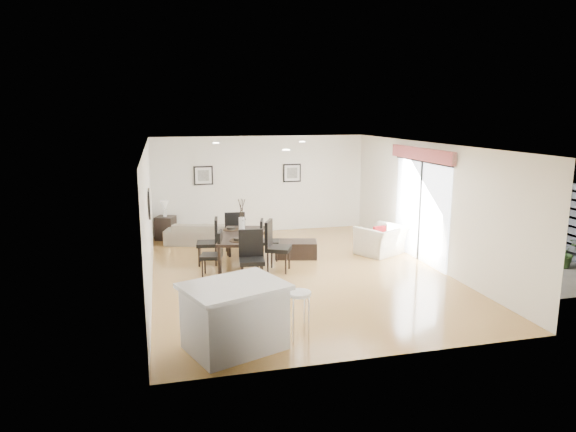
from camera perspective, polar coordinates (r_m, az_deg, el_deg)
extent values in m
plane|color=tan|center=(10.98, 1.10, -6.27)|extent=(8.00, 8.00, 0.00)
cube|color=white|center=(14.49, -3.04, 3.54)|extent=(6.00, 0.04, 2.70)
cube|color=white|center=(6.97, 9.82, -5.31)|extent=(6.00, 0.04, 2.70)
cube|color=white|center=(10.29, -15.22, -0.12)|extent=(0.04, 8.00, 2.70)
cube|color=white|center=(11.78, 15.35, 1.31)|extent=(0.04, 8.00, 2.70)
cube|color=white|center=(10.48, 1.15, 7.94)|extent=(6.00, 8.00, 0.02)
imported|color=gray|center=(13.42, -9.37, -1.89)|extent=(2.06, 1.27, 0.56)
imported|color=white|center=(12.47, 10.31, -2.66)|extent=(1.36, 1.31, 0.68)
imported|color=#355524|center=(12.77, 28.32, -3.54)|extent=(0.62, 0.54, 0.68)
imported|color=#355524|center=(14.04, 23.09, -1.97)|extent=(0.40, 0.40, 0.61)
cube|color=black|center=(11.17, -5.13, -2.21)|extent=(1.31, 1.95, 0.06)
cylinder|color=black|center=(10.52, -7.65, -5.23)|extent=(0.07, 0.07, 0.68)
cylinder|color=black|center=(12.10, -6.53, -2.98)|extent=(0.07, 0.07, 0.68)
cylinder|color=black|center=(10.43, -3.44, -5.28)|extent=(0.07, 0.07, 0.68)
cylinder|color=black|center=(12.03, -2.88, -3.01)|extent=(0.07, 0.07, 0.68)
cube|color=black|center=(10.73, -8.49, -4.43)|extent=(0.52, 0.52, 0.07)
cube|color=black|center=(10.63, -7.54, -3.03)|extent=(0.16, 0.43, 0.51)
cylinder|color=black|center=(10.98, -9.21, -5.35)|extent=(0.03, 0.03, 0.39)
cylinder|color=black|center=(10.93, -7.46, -5.37)|extent=(0.03, 0.03, 0.39)
cylinder|color=black|center=(10.66, -9.48, -5.87)|extent=(0.03, 0.03, 0.39)
cylinder|color=black|center=(10.61, -7.68, -5.89)|extent=(0.03, 0.03, 0.39)
cube|color=black|center=(11.57, -8.94, -3.07)|extent=(0.52, 0.52, 0.08)
cube|color=black|center=(11.50, -7.98, -1.63)|extent=(0.12, 0.47, 0.56)
cylinder|color=black|center=(11.82, -9.76, -4.06)|extent=(0.04, 0.04, 0.43)
cylinder|color=black|center=(11.81, -7.98, -4.02)|extent=(0.04, 0.04, 0.43)
cylinder|color=black|center=(11.47, -9.85, -4.54)|extent=(0.04, 0.04, 0.43)
cylinder|color=black|center=(11.46, -8.02, -4.51)|extent=(0.04, 0.04, 0.43)
cube|color=black|center=(10.93, -1.05, -3.66)|extent=(0.66, 0.66, 0.09)
cube|color=black|center=(10.90, -2.16, -2.02)|extent=(0.27, 0.47, 0.59)
cylinder|color=black|center=(10.78, -0.25, -5.34)|extent=(0.04, 0.04, 0.45)
cylinder|color=black|center=(10.86, -2.26, -5.23)|extent=(0.04, 0.04, 0.45)
cylinder|color=black|center=(11.15, 0.13, -4.78)|extent=(0.04, 0.04, 0.45)
cylinder|color=black|center=(11.22, -1.81, -4.67)|extent=(0.04, 0.04, 0.45)
cube|color=black|center=(11.79, -2.03, -2.90)|extent=(0.52, 0.52, 0.07)
cube|color=black|center=(11.74, -2.93, -1.64)|extent=(0.16, 0.42, 0.50)
cylinder|color=black|center=(11.68, -1.25, -4.19)|extent=(0.03, 0.03, 0.38)
cylinder|color=black|center=(11.70, -2.87, -4.18)|extent=(0.03, 0.03, 0.38)
cylinder|color=black|center=(12.00, -1.19, -3.77)|extent=(0.03, 0.03, 0.38)
cylinder|color=black|center=(12.01, -2.77, -3.76)|extent=(0.03, 0.03, 0.38)
cube|color=black|center=(10.10, -4.04, -5.03)|extent=(0.53, 0.53, 0.08)
cube|color=black|center=(10.22, -4.15, -3.06)|extent=(0.49, 0.11, 0.58)
cylinder|color=black|center=(9.99, -5.03, -6.81)|extent=(0.04, 0.04, 0.44)
cylinder|color=black|center=(10.34, -5.14, -6.16)|extent=(0.04, 0.04, 0.44)
cylinder|color=black|center=(10.01, -2.86, -6.73)|extent=(0.04, 0.04, 0.44)
cylinder|color=black|center=(10.37, -3.05, -6.09)|extent=(0.04, 0.04, 0.44)
cube|color=black|center=(12.37, -5.98, -2.04)|extent=(0.49, 0.49, 0.08)
cube|color=black|center=(12.10, -5.92, -0.89)|extent=(0.47, 0.09, 0.56)
cylinder|color=black|center=(12.62, -5.20, -2.94)|extent=(0.04, 0.04, 0.43)
cylinder|color=black|center=(12.27, -5.02, -3.36)|extent=(0.04, 0.04, 0.43)
cylinder|color=black|center=(12.59, -6.87, -3.01)|extent=(0.04, 0.04, 0.43)
cylinder|color=black|center=(12.24, -6.73, -3.44)|extent=(0.04, 0.04, 0.43)
cylinder|color=white|center=(11.12, -5.15, -1.11)|extent=(0.13, 0.13, 0.38)
cylinder|color=black|center=(11.21, -3.49, -1.95)|extent=(0.37, 0.37, 0.01)
cylinder|color=black|center=(11.21, -3.49, -1.79)|extent=(0.20, 0.20, 0.05)
cylinder|color=black|center=(11.64, -6.33, -1.50)|extent=(0.37, 0.37, 0.01)
cylinder|color=black|center=(11.63, -6.33, -1.35)|extent=(0.20, 0.20, 0.05)
cylinder|color=black|center=(10.64, -5.56, -2.72)|extent=(0.37, 0.37, 0.01)
cylinder|color=black|center=(10.63, -5.57, -2.55)|extent=(0.20, 0.20, 0.05)
cube|color=black|center=(12.05, 0.90, -3.70)|extent=(1.08, 0.80, 0.39)
cube|color=black|center=(14.09, -13.43, -1.29)|extent=(0.60, 0.60, 0.62)
cylinder|color=white|center=(14.00, -13.51, 0.31)|extent=(0.10, 0.10, 0.18)
cone|color=silver|center=(13.97, -13.55, 1.16)|extent=(0.22, 0.22, 0.24)
cube|color=maroon|center=(12.30, 10.12, -1.86)|extent=(0.33, 0.17, 0.32)
cube|color=silver|center=(7.50, -5.95, -11.27)|extent=(1.53, 1.34, 0.90)
cube|color=silver|center=(7.33, -6.03, -7.79)|extent=(1.66, 1.48, 0.06)
cylinder|color=white|center=(7.57, 1.25, -8.60)|extent=(0.35, 0.35, 0.05)
cylinder|color=silver|center=(7.84, 1.84, -10.80)|extent=(0.02, 0.02, 0.74)
cylinder|color=silver|center=(7.79, 0.16, -10.96)|extent=(0.02, 0.02, 0.74)
cylinder|color=silver|center=(7.58, 0.60, -11.61)|extent=(0.02, 0.02, 0.74)
cylinder|color=silver|center=(7.64, 2.33, -11.44)|extent=(0.02, 0.02, 0.74)
cube|color=black|center=(14.21, -9.39, 4.46)|extent=(0.52, 0.03, 0.52)
cube|color=white|center=(14.21, -9.39, 4.46)|extent=(0.44, 0.04, 0.44)
cube|color=#575752|center=(14.21, -9.39, 4.46)|extent=(0.30, 0.04, 0.30)
cube|color=black|center=(14.62, 0.45, 4.81)|extent=(0.52, 0.03, 0.52)
cube|color=white|center=(14.62, 0.45, 4.81)|extent=(0.44, 0.04, 0.44)
cube|color=#575752|center=(14.62, 0.45, 4.81)|extent=(0.30, 0.04, 0.30)
cube|color=black|center=(10.03, -15.16, 1.35)|extent=(0.03, 0.52, 0.52)
cube|color=white|center=(10.03, -15.16, 1.35)|extent=(0.04, 0.44, 0.44)
cube|color=#575752|center=(10.03, -15.16, 1.35)|extent=(0.04, 0.30, 0.30)
cube|color=white|center=(12.07, 14.52, 0.50)|extent=(0.02, 2.40, 2.25)
cube|color=black|center=(12.06, 14.43, 0.50)|extent=(0.03, 0.05, 2.25)
cube|color=black|center=(11.90, 14.71, 5.92)|extent=(0.03, 2.50, 0.05)
cube|color=maroon|center=(11.87, 14.58, 6.68)|extent=(0.10, 2.70, 0.28)
plane|color=gray|center=(13.38, 21.92, -3.85)|extent=(6.00, 6.00, 0.00)
cube|color=#323234|center=(13.93, 26.20, 0.17)|extent=(0.08, 5.50, 1.80)
cube|color=brown|center=(15.70, 20.20, 2.17)|extent=(0.35, 0.35, 2.00)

